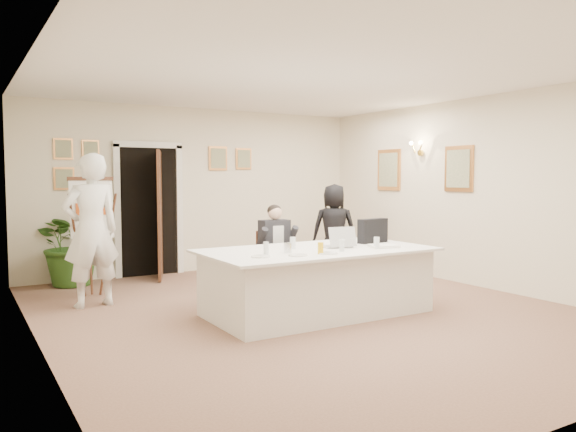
{
  "coord_description": "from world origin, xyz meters",
  "views": [
    {
      "loc": [
        -3.65,
        -5.63,
        1.63
      ],
      "look_at": [
        0.06,
        0.6,
        1.12
      ],
      "focal_mm": 35.0,
      "sensor_mm": 36.0,
      "label": 1
    }
  ],
  "objects_px": {
    "flip_chart": "(92,243)",
    "conference_table": "(317,281)",
    "laptop": "(336,236)",
    "paper_stack": "(384,246)",
    "standing_man": "(91,230)",
    "steel_jug": "(288,248)",
    "seated_man": "(276,250)",
    "laptop_bag": "(373,231)",
    "standing_woman": "(334,229)",
    "potted_palm": "(73,242)",
    "oj_glass": "(321,248)"
  },
  "relations": [
    {
      "from": "seated_man",
      "to": "steel_jug",
      "type": "bearing_deg",
      "value": -112.7
    },
    {
      "from": "flip_chart",
      "to": "conference_table",
      "type": "bearing_deg",
      "value": -47.85
    },
    {
      "from": "seated_man",
      "to": "laptop",
      "type": "height_order",
      "value": "seated_man"
    },
    {
      "from": "laptop",
      "to": "steel_jug",
      "type": "distance_m",
      "value": 0.78
    },
    {
      "from": "standing_man",
      "to": "laptop",
      "type": "bearing_deg",
      "value": 137.79
    },
    {
      "from": "potted_palm",
      "to": "laptop",
      "type": "relative_size",
      "value": 3.62
    },
    {
      "from": "flip_chart",
      "to": "standing_man",
      "type": "height_order",
      "value": "standing_man"
    },
    {
      "from": "conference_table",
      "to": "laptop",
      "type": "xyz_separation_m",
      "value": [
        0.29,
        0.0,
        0.52
      ]
    },
    {
      "from": "conference_table",
      "to": "laptop_bag",
      "type": "bearing_deg",
      "value": 8.18
    },
    {
      "from": "standing_man",
      "to": "paper_stack",
      "type": "height_order",
      "value": "standing_man"
    },
    {
      "from": "laptop",
      "to": "paper_stack",
      "type": "relative_size",
      "value": 1.08
    },
    {
      "from": "laptop_bag",
      "to": "paper_stack",
      "type": "bearing_deg",
      "value": -120.91
    },
    {
      "from": "standing_man",
      "to": "standing_woman",
      "type": "distance_m",
      "value": 4.03
    },
    {
      "from": "standing_woman",
      "to": "laptop",
      "type": "distance_m",
      "value": 2.61
    },
    {
      "from": "flip_chart",
      "to": "potted_palm",
      "type": "bearing_deg",
      "value": 93.32
    },
    {
      "from": "standing_man",
      "to": "laptop_bag",
      "type": "xyz_separation_m",
      "value": [
        3.18,
        -1.6,
        -0.03
      ]
    },
    {
      "from": "conference_table",
      "to": "standing_woman",
      "type": "bearing_deg",
      "value": 50.25
    },
    {
      "from": "conference_table",
      "to": "laptop_bag",
      "type": "xyz_separation_m",
      "value": [
        0.96,
        0.14,
        0.54
      ]
    },
    {
      "from": "conference_table",
      "to": "flip_chart",
      "type": "height_order",
      "value": "flip_chart"
    },
    {
      "from": "potted_palm",
      "to": "paper_stack",
      "type": "xyz_separation_m",
      "value": [
        2.93,
        -3.64,
        0.14
      ]
    },
    {
      "from": "standing_man",
      "to": "steel_jug",
      "type": "height_order",
      "value": "standing_man"
    },
    {
      "from": "flip_chart",
      "to": "oj_glass",
      "type": "bearing_deg",
      "value": -55.3
    },
    {
      "from": "conference_table",
      "to": "paper_stack",
      "type": "xyz_separation_m",
      "value": [
        0.77,
        -0.3,
        0.4
      ]
    },
    {
      "from": "standing_man",
      "to": "laptop_bag",
      "type": "height_order",
      "value": "standing_man"
    },
    {
      "from": "seated_man",
      "to": "standing_man",
      "type": "xyz_separation_m",
      "value": [
        -2.28,
        0.65,
        0.33
      ]
    },
    {
      "from": "seated_man",
      "to": "paper_stack",
      "type": "distance_m",
      "value": 1.57
    },
    {
      "from": "conference_table",
      "to": "steel_jug",
      "type": "bearing_deg",
      "value": -164.4
    },
    {
      "from": "oj_glass",
      "to": "standing_man",
      "type": "bearing_deg",
      "value": 133.14
    },
    {
      "from": "paper_stack",
      "to": "steel_jug",
      "type": "distance_m",
      "value": 1.26
    },
    {
      "from": "standing_woman",
      "to": "potted_palm",
      "type": "distance_m",
      "value": 4.12
    },
    {
      "from": "standing_woman",
      "to": "steel_jug",
      "type": "xyz_separation_m",
      "value": [
        -2.26,
        -2.27,
        0.08
      ]
    },
    {
      "from": "standing_man",
      "to": "paper_stack",
      "type": "bearing_deg",
      "value": 138.15
    },
    {
      "from": "oj_glass",
      "to": "steel_jug",
      "type": "height_order",
      "value": "oj_glass"
    },
    {
      "from": "seated_man",
      "to": "laptop",
      "type": "distance_m",
      "value": 1.15
    },
    {
      "from": "flip_chart",
      "to": "laptop_bag",
      "type": "distance_m",
      "value": 3.76
    },
    {
      "from": "seated_man",
      "to": "standing_man",
      "type": "bearing_deg",
      "value": 165.48
    },
    {
      "from": "conference_table",
      "to": "steel_jug",
      "type": "relative_size",
      "value": 24.67
    },
    {
      "from": "laptop_bag",
      "to": "conference_table",
      "type": "bearing_deg",
      "value": -179.61
    },
    {
      "from": "laptop",
      "to": "laptop_bag",
      "type": "xyz_separation_m",
      "value": [
        0.67,
        0.13,
        0.02
      ]
    },
    {
      "from": "standing_woman",
      "to": "oj_glass",
      "type": "bearing_deg",
      "value": 83.05
    },
    {
      "from": "flip_chart",
      "to": "oj_glass",
      "type": "relative_size",
      "value": 12.21
    },
    {
      "from": "paper_stack",
      "to": "flip_chart",
      "type": "bearing_deg",
      "value": 137.56
    },
    {
      "from": "potted_palm",
      "to": "laptop",
      "type": "xyz_separation_m",
      "value": [
        2.44,
        -3.34,
        0.26
      ]
    },
    {
      "from": "flip_chart",
      "to": "standing_woman",
      "type": "bearing_deg",
      "value": -2.65
    },
    {
      "from": "seated_man",
      "to": "laptop",
      "type": "xyz_separation_m",
      "value": [
        0.22,
        -1.09,
        0.28
      ]
    },
    {
      "from": "laptop_bag",
      "to": "standing_woman",
      "type": "bearing_deg",
      "value": 59.87
    },
    {
      "from": "steel_jug",
      "to": "flip_chart",
      "type": "bearing_deg",
      "value": 123.39
    },
    {
      "from": "flip_chart",
      "to": "laptop",
      "type": "height_order",
      "value": "flip_chart"
    },
    {
      "from": "oj_glass",
      "to": "laptop",
      "type": "bearing_deg",
      "value": 38.52
    },
    {
      "from": "conference_table",
      "to": "potted_palm",
      "type": "distance_m",
      "value": 3.98
    }
  ]
}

